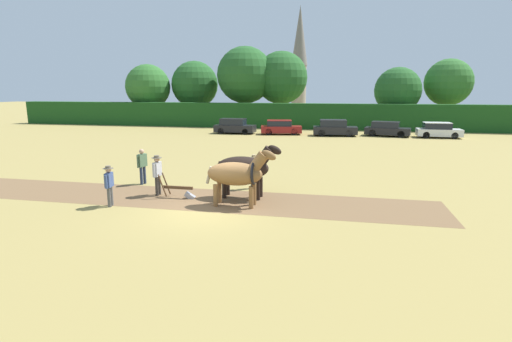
{
  "coord_description": "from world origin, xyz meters",
  "views": [
    {
      "loc": [
        5.02,
        -13.77,
        4.52
      ],
      "look_at": [
        1.4,
        2.58,
        1.1
      ],
      "focal_mm": 28.0,
      "sensor_mm": 36.0,
      "label": 1
    }
  ],
  "objects_px": {
    "tree_center": "(281,78)",
    "draft_horse_lead_left": "(238,174)",
    "plow": "(181,191)",
    "parked_car_center_left": "(334,128)",
    "farmer_beside_team": "(254,169)",
    "farmer_onlooker_right": "(142,164)",
    "church_spire": "(299,58)",
    "tree_far_left": "(148,87)",
    "draft_horse_lead_right": "(245,168)",
    "farmer_onlooker_left": "(109,183)",
    "tree_left": "(195,85)",
    "tree_right": "(448,83)",
    "parked_car_center": "(387,129)",
    "parked_car_center_right": "(438,130)",
    "tree_center_right": "(398,90)",
    "farmer_at_plow": "(157,172)",
    "parked_car_left": "(281,127)",
    "tree_center_left": "(245,75)",
    "parked_car_far_left": "(234,126)"
  },
  "relations": [
    {
      "from": "farmer_beside_team",
      "to": "farmer_onlooker_right",
      "type": "bearing_deg",
      "value": -135.45
    },
    {
      "from": "draft_horse_lead_right",
      "to": "farmer_at_plow",
      "type": "bearing_deg",
      "value": -174.05
    },
    {
      "from": "farmer_at_plow",
      "to": "parked_car_left",
      "type": "bearing_deg",
      "value": 86.82
    },
    {
      "from": "farmer_beside_team",
      "to": "parked_car_center",
      "type": "distance_m",
      "value": 24.99
    },
    {
      "from": "tree_center_right",
      "to": "draft_horse_lead_right",
      "type": "distance_m",
      "value": 36.23
    },
    {
      "from": "tree_left",
      "to": "parked_car_far_left",
      "type": "height_order",
      "value": "tree_left"
    },
    {
      "from": "tree_far_left",
      "to": "parked_car_center_right",
      "type": "xyz_separation_m",
      "value": [
        34.8,
        -9.3,
        -4.19
      ]
    },
    {
      "from": "tree_left",
      "to": "tree_center",
      "type": "height_order",
      "value": "tree_center"
    },
    {
      "from": "farmer_beside_team",
      "to": "parked_car_far_left",
      "type": "xyz_separation_m",
      "value": [
        -7.27,
        22.79,
        -0.17
      ]
    },
    {
      "from": "tree_center_left",
      "to": "farmer_beside_team",
      "type": "xyz_separation_m",
      "value": [
        8.84,
        -33.84,
        -5.45
      ]
    },
    {
      "from": "farmer_at_plow",
      "to": "farmer_beside_team",
      "type": "height_order",
      "value": "farmer_at_plow"
    },
    {
      "from": "farmer_beside_team",
      "to": "parked_car_center_right",
      "type": "bearing_deg",
      "value": 102.54
    },
    {
      "from": "tree_center_right",
      "to": "plow",
      "type": "relative_size",
      "value": 4.5
    },
    {
      "from": "tree_left",
      "to": "farmer_at_plow",
      "type": "height_order",
      "value": "tree_left"
    },
    {
      "from": "tree_center_left",
      "to": "parked_car_center_left",
      "type": "height_order",
      "value": "tree_center_left"
    },
    {
      "from": "plow",
      "to": "parked_car_center_left",
      "type": "relative_size",
      "value": 0.36
    },
    {
      "from": "plow",
      "to": "parked_car_center",
      "type": "xyz_separation_m",
      "value": [
        10.79,
        25.94,
        0.38
      ]
    },
    {
      "from": "tree_far_left",
      "to": "draft_horse_lead_right",
      "type": "relative_size",
      "value": 2.68
    },
    {
      "from": "church_spire",
      "to": "parked_car_far_left",
      "type": "xyz_separation_m",
      "value": [
        -2.21,
        -39.38,
        -9.84
      ]
    },
    {
      "from": "tree_center",
      "to": "draft_horse_lead_left",
      "type": "relative_size",
      "value": 3.27
    },
    {
      "from": "parked_car_left",
      "to": "draft_horse_lead_left",
      "type": "bearing_deg",
      "value": -94.83
    },
    {
      "from": "farmer_beside_team",
      "to": "church_spire",
      "type": "bearing_deg",
      "value": 135.89
    },
    {
      "from": "tree_left",
      "to": "plow",
      "type": "distance_m",
      "value": 39.73
    },
    {
      "from": "farmer_at_plow",
      "to": "parked_car_center_left",
      "type": "distance_m",
      "value": 25.84
    },
    {
      "from": "church_spire",
      "to": "farmer_at_plow",
      "type": "xyz_separation_m",
      "value": [
        1.25,
        -64.25,
        -9.55
      ]
    },
    {
      "from": "tree_right",
      "to": "parked_car_center",
      "type": "bearing_deg",
      "value": -125.14
    },
    {
      "from": "tree_left",
      "to": "draft_horse_lead_right",
      "type": "bearing_deg",
      "value": -66.11
    },
    {
      "from": "farmer_onlooker_left",
      "to": "church_spire",
      "type": "bearing_deg",
      "value": 79.32
    },
    {
      "from": "farmer_at_plow",
      "to": "farmer_onlooker_right",
      "type": "distance_m",
      "value": 2.42
    },
    {
      "from": "parked_car_center_right",
      "to": "parked_car_center_left",
      "type": "bearing_deg",
      "value": -176.28
    },
    {
      "from": "farmer_beside_team",
      "to": "farmer_onlooker_right",
      "type": "distance_m",
      "value": 5.48
    },
    {
      "from": "draft_horse_lead_left",
      "to": "parked_car_center_left",
      "type": "bearing_deg",
      "value": 82.71
    },
    {
      "from": "tree_center",
      "to": "parked_car_center_right",
      "type": "distance_m",
      "value": 21.33
    },
    {
      "from": "tree_center_left",
      "to": "farmer_beside_team",
      "type": "relative_size",
      "value": 6.29
    },
    {
      "from": "farmer_beside_team",
      "to": "parked_car_center_left",
      "type": "bearing_deg",
      "value": 123.66
    },
    {
      "from": "tree_center_left",
      "to": "parked_car_center_left",
      "type": "xyz_separation_m",
      "value": [
        11.88,
        -11.0,
        -5.6
      ]
    },
    {
      "from": "tree_far_left",
      "to": "farmer_beside_team",
      "type": "relative_size",
      "value": 4.95
    },
    {
      "from": "parked_car_center_left",
      "to": "parked_car_center_right",
      "type": "xyz_separation_m",
      "value": [
        9.75,
        0.53,
        -0.06
      ]
    },
    {
      "from": "plow",
      "to": "draft_horse_lead_left",
      "type": "bearing_deg",
      "value": -13.25
    },
    {
      "from": "tree_left",
      "to": "church_spire",
      "type": "distance_m",
      "value": 30.06
    },
    {
      "from": "tree_left",
      "to": "farmer_onlooker_left",
      "type": "bearing_deg",
      "value": -73.84
    },
    {
      "from": "parked_car_far_left",
      "to": "farmer_beside_team",
      "type": "bearing_deg",
      "value": -70.58
    },
    {
      "from": "tree_center",
      "to": "farmer_beside_team",
      "type": "distance_m",
      "value": 35.62
    },
    {
      "from": "parked_car_left",
      "to": "plow",
      "type": "bearing_deg",
      "value": -100.75
    },
    {
      "from": "tree_center_left",
      "to": "tree_center",
      "type": "xyz_separation_m",
      "value": [
        4.55,
        1.15,
        -0.34
      ]
    },
    {
      "from": "tree_center",
      "to": "farmer_onlooker_left",
      "type": "distance_m",
      "value": 39.37
    },
    {
      "from": "farmer_onlooker_right",
      "to": "parked_car_left",
      "type": "distance_m",
      "value": 23.49
    },
    {
      "from": "draft_horse_lead_left",
      "to": "tree_center_right",
      "type": "bearing_deg",
      "value": 73.9
    },
    {
      "from": "tree_right",
      "to": "farmer_at_plow",
      "type": "xyz_separation_m",
      "value": [
        -19.64,
        -36.68,
        -4.31
      ]
    },
    {
      "from": "tree_far_left",
      "to": "farmer_at_plow",
      "type": "bearing_deg",
      "value": -62.36
    }
  ]
}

